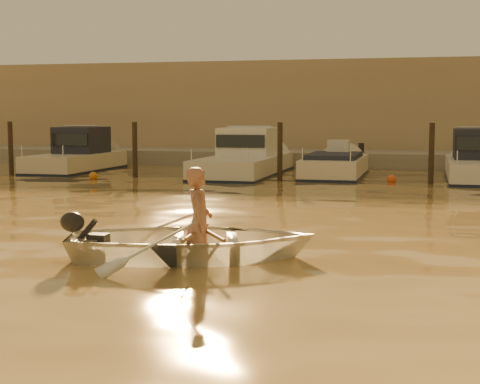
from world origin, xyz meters
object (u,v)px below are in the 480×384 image
(dinghy, at_px, (193,241))
(waterfront_building, at_px, (335,111))
(moored_boat_2, at_px, (245,158))
(moored_boat_1, at_px, (76,155))
(moored_boat_3, at_px, (335,170))
(person, at_px, (199,223))

(dinghy, height_order, waterfront_building, waterfront_building)
(dinghy, xyz_separation_m, moored_boat_2, (-3.12, 15.86, 0.34))
(moored_boat_1, distance_m, moored_boat_3, 10.38)
(waterfront_building, bearing_deg, moored_boat_3, -82.67)
(dinghy, distance_m, moored_boat_2, 16.17)
(person, height_order, moored_boat_2, moored_boat_2)
(person, relative_size, waterfront_building, 0.04)
(dinghy, bearing_deg, waterfront_building, -14.87)
(moored_boat_1, height_order, waterfront_building, waterfront_building)
(dinghy, relative_size, person, 2.22)
(dinghy, relative_size, waterfront_building, 0.08)
(dinghy, height_order, moored_boat_2, moored_boat_2)
(person, bearing_deg, waterfront_building, -14.67)
(moored_boat_2, distance_m, waterfront_building, 11.32)
(moored_boat_1, relative_size, moored_boat_3, 1.07)
(dinghy, xyz_separation_m, moored_boat_3, (0.28, 15.86, -0.06))
(person, distance_m, moored_boat_2, 16.16)
(dinghy, distance_m, moored_boat_1, 18.80)
(moored_boat_3, bearing_deg, dinghy, -91.02)
(moored_boat_2, relative_size, moored_boat_3, 1.39)
(moored_boat_1, xyz_separation_m, moored_boat_2, (6.97, 0.00, 0.00))
(moored_boat_2, distance_m, moored_boat_3, 3.43)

